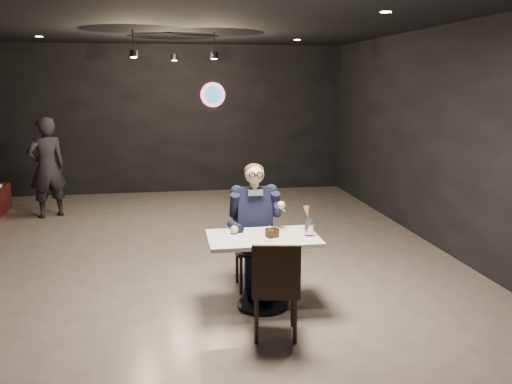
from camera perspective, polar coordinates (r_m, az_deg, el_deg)
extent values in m
plane|color=gray|center=(7.14, -7.61, -7.03)|extent=(9.00, 9.00, 0.00)
cube|color=black|center=(8.80, -8.59, 15.44)|extent=(1.40, 1.20, 0.36)
cube|color=white|center=(5.53, 0.72, -8.40)|extent=(1.10, 0.70, 0.75)
cube|color=black|center=(6.02, -0.21, -5.88)|extent=(0.42, 0.46, 0.92)
cube|color=black|center=(4.92, 2.05, -9.95)|extent=(0.49, 0.53, 0.92)
cube|color=black|center=(5.95, -0.21, -3.49)|extent=(0.60, 0.80, 1.44)
cylinder|color=white|center=(5.33, 1.63, -4.88)|extent=(0.20, 0.20, 0.01)
cube|color=black|center=(5.34, 1.71, -4.35)|extent=(0.13, 0.12, 0.08)
ellipsoid|color=green|center=(5.29, 1.58, -4.05)|extent=(0.06, 0.04, 0.01)
cylinder|color=silver|center=(5.44, 5.60, -3.61)|extent=(0.08, 0.08, 0.19)
cone|color=tan|center=(5.38, 5.41, -2.14)|extent=(0.08, 0.08, 0.13)
imported|color=black|center=(9.74, -21.15, 2.42)|extent=(0.74, 0.65, 1.70)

